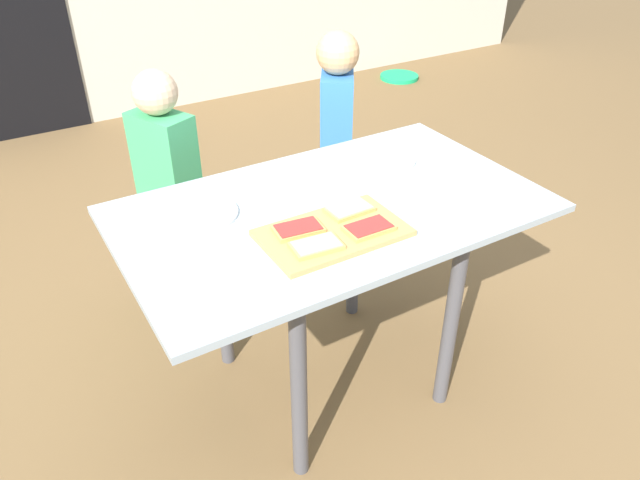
# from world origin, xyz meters

# --- Properties ---
(ground_plane) EXTENTS (16.00, 16.00, 0.00)m
(ground_plane) POSITION_xyz_m (0.00, 0.00, 0.00)
(ground_plane) COLOR brown
(dining_table) EXTENTS (1.34, 0.79, 0.77)m
(dining_table) POSITION_xyz_m (0.00, 0.00, 0.67)
(dining_table) COLOR #9EADB5
(dining_table) RESTS_ON ground
(cutting_board) EXTENTS (0.42, 0.26, 0.02)m
(cutting_board) POSITION_xyz_m (-0.09, -0.15, 0.78)
(cutting_board) COLOR tan
(cutting_board) RESTS_ON dining_table
(pizza_slice_far_right) EXTENTS (0.14, 0.09, 0.02)m
(pizza_slice_far_right) POSITION_xyz_m (0.01, -0.08, 0.79)
(pizza_slice_far_right) COLOR #DCA054
(pizza_slice_far_right) RESTS_ON cutting_board
(pizza_slice_near_right) EXTENTS (0.14, 0.09, 0.02)m
(pizza_slice_near_right) POSITION_xyz_m (-0.00, -0.20, 0.79)
(pizza_slice_near_right) COLOR #DCA054
(pizza_slice_near_right) RESTS_ON cutting_board
(pizza_slice_near_left) EXTENTS (0.15, 0.10, 0.02)m
(pizza_slice_near_left) POSITION_xyz_m (-0.18, -0.20, 0.79)
(pizza_slice_near_left) COLOR #DCA054
(pizza_slice_near_left) RESTS_ON cutting_board
(pizza_slice_far_left) EXTENTS (0.15, 0.10, 0.02)m
(pizza_slice_far_left) POSITION_xyz_m (-0.18, -0.10, 0.79)
(pizza_slice_far_left) COLOR #DCA054
(pizza_slice_far_left) RESTS_ON cutting_board
(plate_white_right) EXTENTS (0.23, 0.23, 0.01)m
(plate_white_right) POSITION_xyz_m (0.33, 0.18, 0.77)
(plate_white_right) COLOR white
(plate_white_right) RESTS_ON dining_table
(plate_white_left) EXTENTS (0.23, 0.23, 0.01)m
(plate_white_left) POSITION_xyz_m (-0.38, 0.16, 0.77)
(plate_white_left) COLOR white
(plate_white_left) RESTS_ON dining_table
(child_left) EXTENTS (0.23, 0.28, 1.07)m
(child_left) POSITION_xyz_m (-0.31, 0.71, 0.61)
(child_left) COLOR #36503C
(child_left) RESTS_ON ground
(child_right) EXTENTS (0.25, 0.28, 1.09)m
(child_right) POSITION_xyz_m (0.49, 0.75, 0.64)
(child_right) COLOR navy
(child_right) RESTS_ON ground
(garden_hose_coil) EXTENTS (0.34, 0.34, 0.03)m
(garden_hose_coil) POSITION_xyz_m (2.41, 2.74, 0.02)
(garden_hose_coil) COLOR #19B367
(garden_hose_coil) RESTS_ON ground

